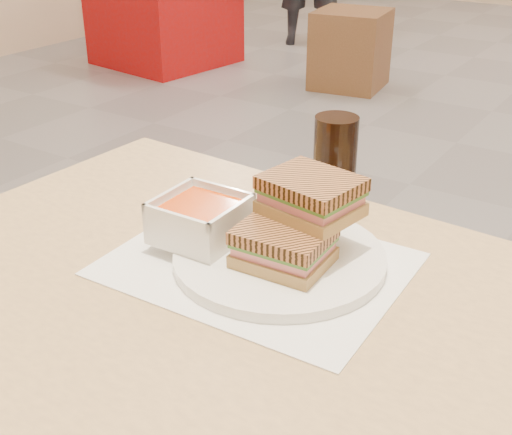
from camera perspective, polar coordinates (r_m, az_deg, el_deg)
The scene contains 10 objects.
main_table at distance 0.86m, azimuth 3.83°, elevation -15.52°, with size 1.23×0.75×0.75m.
tray_liner at distance 0.90m, azimuth 0.11°, elevation -3.97°, with size 0.39×0.31×0.00m.
plate at distance 0.90m, azimuth 1.99°, elevation -3.41°, with size 0.28×0.28×0.02m.
soup_bowl at distance 0.92m, azimuth -4.72°, elevation -0.27°, with size 0.11×0.11×0.06m.
panini_lower at distance 0.86m, azimuth 2.36°, elevation -2.41°, with size 0.12×0.10×0.05m.
panini_upper at distance 0.88m, azimuth 4.69°, elevation 1.85°, with size 0.13×0.11×0.05m.
cola_glass at distance 1.05m, azimuth 6.69°, elevation 4.72°, with size 0.07×0.07×0.14m.
bg_table_0 at distance 5.05m, azimuth -7.81°, elevation 16.85°, with size 0.90×0.90×0.71m.
bg_chair_0l at distance 5.22m, azimuth -8.02°, elevation 15.78°, with size 0.46×0.46×0.47m.
bg_chair_0r at distance 4.44m, azimuth 7.99°, elevation 13.93°, with size 0.49×0.49×0.48m.
Camera 1 is at (0.44, -2.65, 1.21)m, focal length 47.22 mm.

